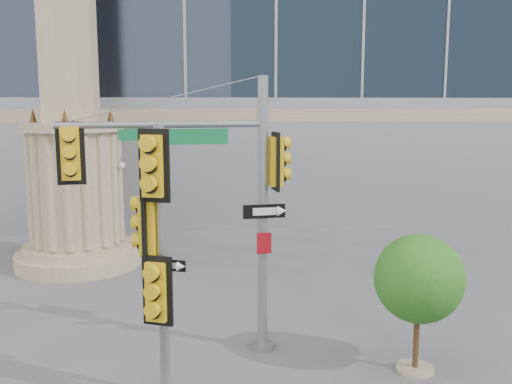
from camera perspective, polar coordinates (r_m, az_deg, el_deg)
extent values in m
plane|color=#545456|center=(13.15, 3.50, -17.13)|extent=(120.00, 120.00, 0.00)
cylinder|color=tan|center=(21.62, -17.28, -6.29)|extent=(4.40, 4.40, 0.50)
cylinder|color=tan|center=(21.52, -17.32, -5.26)|extent=(3.80, 3.80, 0.30)
cylinder|color=tan|center=(21.12, -17.59, 0.41)|extent=(3.00, 3.00, 4.00)
cylinder|color=tan|center=(20.92, -17.87, 6.24)|extent=(3.50, 3.50, 0.30)
cone|color=#472D14|center=(20.72, -14.35, 7.47)|extent=(0.24, 0.24, 0.50)
cone|color=#472D14|center=(21.18, -21.41, 7.17)|extent=(0.24, 0.24, 0.50)
cylinder|color=slate|center=(14.01, 0.65, -15.11)|extent=(0.59, 0.59, 0.13)
cylinder|color=slate|center=(13.06, 0.67, -2.51)|extent=(0.23, 0.23, 6.36)
cylinder|color=slate|center=(12.50, -9.38, 6.66)|extent=(4.45, 0.50, 0.15)
cube|color=#0D7439|center=(12.55, -5.94, 5.53)|extent=(1.38, 0.15, 0.34)
cube|color=yellow|center=(12.59, -18.04, 3.70)|extent=(0.61, 0.34, 1.33)
cube|color=yellow|center=(12.94, 1.97, 3.08)|extent=(0.34, 0.61, 1.33)
cube|color=black|center=(12.89, 0.82, -1.95)|extent=(0.98, 0.11, 0.32)
cube|color=maroon|center=(13.05, 0.81, -5.15)|extent=(0.34, 0.06, 0.49)
cylinder|color=slate|center=(11.13, -9.34, -7.24)|extent=(0.19, 0.19, 5.39)
cube|color=yellow|center=(10.55, -10.14, 2.60)|extent=(0.66, 0.51, 1.35)
cube|color=yellow|center=(11.05, -10.56, -3.36)|extent=(0.51, 0.66, 1.35)
cube|color=yellow|center=(11.06, -9.80, -9.71)|extent=(0.66, 0.51, 1.35)
cube|color=black|center=(10.93, -8.70, -7.24)|extent=(0.63, 0.29, 0.22)
cylinder|color=tan|center=(13.44, 15.60, -16.63)|extent=(0.81, 0.81, 0.09)
cylinder|color=#382314|center=(13.14, 15.74, -13.60)|extent=(0.13, 0.13, 1.63)
sphere|color=#1F6617|center=(12.71, 15.98, -8.31)|extent=(1.90, 1.90, 1.90)
sphere|color=#1F6617|center=(13.15, 17.18, -9.02)|extent=(1.18, 1.18, 1.18)
sphere|color=#1F6617|center=(12.46, 15.01, -9.71)|extent=(0.99, 0.99, 0.99)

